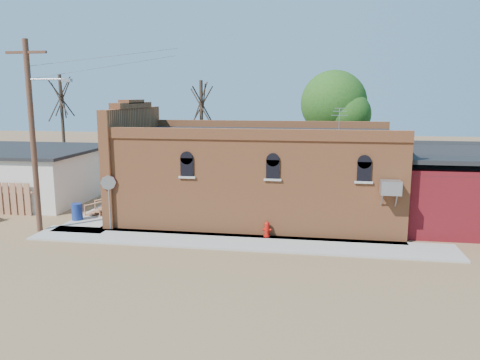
# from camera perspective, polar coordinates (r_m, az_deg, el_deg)

# --- Properties ---
(ground) EXTENTS (120.00, 120.00, 0.00)m
(ground) POSITION_cam_1_polar(r_m,az_deg,el_deg) (20.48, -5.08, -8.21)
(ground) COLOR brown
(ground) RESTS_ON ground
(sidewalk_south) EXTENTS (19.00, 2.20, 0.08)m
(sidewalk_south) POSITION_cam_1_polar(r_m,az_deg,el_deg) (21.01, -0.47, -7.57)
(sidewalk_south) COLOR #9E9991
(sidewalk_south) RESTS_ON ground
(sidewalk_west) EXTENTS (2.60, 10.00, 0.08)m
(sidewalk_west) POSITION_cam_1_polar(r_m,az_deg,el_deg) (27.96, -14.64, -3.37)
(sidewalk_west) COLOR #9E9991
(sidewalk_west) RESTS_ON ground
(brick_bar) EXTENTS (16.40, 7.97, 6.30)m
(brick_bar) POSITION_cam_1_polar(r_m,az_deg,el_deg) (24.86, 1.63, 0.70)
(brick_bar) COLOR #B96538
(brick_bar) RESTS_ON ground
(red_shed) EXTENTS (5.40, 6.40, 4.30)m
(red_shed) POSITION_cam_1_polar(r_m,az_deg,el_deg) (25.55, 24.11, -0.10)
(red_shed) COLOR #5E1016
(red_shed) RESTS_ON ground
(utility_pole) EXTENTS (3.12, 0.26, 9.00)m
(utility_pole) POSITION_cam_1_polar(r_m,az_deg,el_deg) (23.93, -23.88, 5.32)
(utility_pole) COLOR #4C2B1E
(utility_pole) RESTS_ON ground
(tree_bare_near) EXTENTS (2.80, 2.80, 7.65)m
(tree_bare_near) POSITION_cam_1_polar(r_m,az_deg,el_deg) (32.77, -4.75, 9.36)
(tree_bare_near) COLOR #3F3024
(tree_bare_near) RESTS_ON ground
(tree_bare_far) EXTENTS (2.80, 2.80, 8.16)m
(tree_bare_far) POSITION_cam_1_polar(r_m,az_deg,el_deg) (37.84, -21.00, 9.44)
(tree_bare_far) COLOR #3F3024
(tree_bare_far) RESTS_ON ground
(tree_leafy) EXTENTS (4.40, 4.40, 8.15)m
(tree_leafy) POSITION_cam_1_polar(r_m,az_deg,el_deg) (32.33, 11.36, 9.13)
(tree_leafy) COLOR #3F3024
(tree_leafy) RESTS_ON ground
(fire_hydrant) EXTENTS (0.40, 0.37, 0.72)m
(fire_hydrant) POSITION_cam_1_polar(r_m,az_deg,el_deg) (21.58, 3.30, -6.01)
(fire_hydrant) COLOR #B4110A
(fire_hydrant) RESTS_ON sidewalk_south
(stop_sign) EXTENTS (0.69, 0.33, 2.66)m
(stop_sign) POSITION_cam_1_polar(r_m,az_deg,el_deg) (23.19, -15.72, -0.93)
(stop_sign) COLOR #949398
(stop_sign) RESTS_ON sidewalk_south
(trash_barrel) EXTENTS (0.65, 0.65, 0.86)m
(trash_barrel) POSITION_cam_1_polar(r_m,az_deg,el_deg) (25.82, -19.25, -3.67)
(trash_barrel) COLOR navy
(trash_barrel) RESTS_ON sidewalk_west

